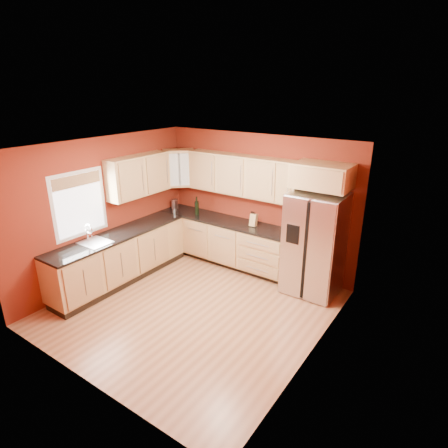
{
  "coord_description": "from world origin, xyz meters",
  "views": [
    {
      "loc": [
        3.4,
        -4.04,
        3.4
      ],
      "look_at": [
        -0.01,
        0.9,
        1.18
      ],
      "focal_mm": 30.0,
      "sensor_mm": 36.0,
      "label": 1
    }
  ],
  "objects_px": {
    "wine_bottle_a": "(197,205)",
    "knife_block": "(254,220)",
    "canister_left": "(175,204)",
    "soap_dispenser": "(286,230)",
    "refrigerator": "(314,244)"
  },
  "relations": [
    {
      "from": "knife_block",
      "to": "wine_bottle_a",
      "type": "bearing_deg",
      "value": 178.61
    },
    {
      "from": "knife_block",
      "to": "soap_dispenser",
      "type": "bearing_deg",
      "value": -9.7
    },
    {
      "from": "canister_left",
      "to": "wine_bottle_a",
      "type": "xyz_separation_m",
      "value": [
        0.64,
        -0.04,
        0.09
      ]
    },
    {
      "from": "refrigerator",
      "to": "canister_left",
      "type": "distance_m",
      "value": 3.2
    },
    {
      "from": "canister_left",
      "to": "wine_bottle_a",
      "type": "height_order",
      "value": "wine_bottle_a"
    },
    {
      "from": "canister_left",
      "to": "refrigerator",
      "type": "bearing_deg",
      "value": -1.42
    },
    {
      "from": "wine_bottle_a",
      "to": "soap_dispenser",
      "type": "relative_size",
      "value": 2.2
    },
    {
      "from": "soap_dispenser",
      "to": "canister_left",
      "type": "bearing_deg",
      "value": 178.8
    },
    {
      "from": "refrigerator",
      "to": "wine_bottle_a",
      "type": "bearing_deg",
      "value": 179.17
    },
    {
      "from": "refrigerator",
      "to": "wine_bottle_a",
      "type": "height_order",
      "value": "refrigerator"
    },
    {
      "from": "canister_left",
      "to": "knife_block",
      "type": "bearing_deg",
      "value": 0.45
    },
    {
      "from": "canister_left",
      "to": "soap_dispenser",
      "type": "xyz_separation_m",
      "value": [
        2.65,
        -0.06,
        -0.01
      ]
    },
    {
      "from": "wine_bottle_a",
      "to": "knife_block",
      "type": "bearing_deg",
      "value": 2.52
    },
    {
      "from": "knife_block",
      "to": "soap_dispenser",
      "type": "distance_m",
      "value": 0.71
    },
    {
      "from": "refrigerator",
      "to": "knife_block",
      "type": "relative_size",
      "value": 7.54
    }
  ]
}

